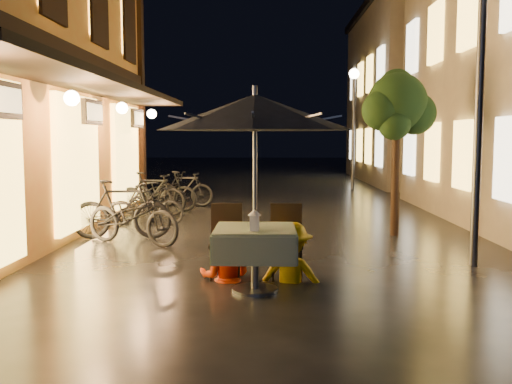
{
  "coord_description": "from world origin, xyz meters",
  "views": [
    {
      "loc": [
        0.01,
        -6.23,
        1.86
      ],
      "look_at": [
        -0.15,
        1.12,
        1.15
      ],
      "focal_mm": 40.0,
      "sensor_mm": 36.0,
      "label": 1
    }
  ],
  "objects_px": {
    "table_lantern": "(254,219)",
    "person_orange": "(225,224)",
    "cafe_table": "(255,243)",
    "person_yellow": "(291,224)",
    "bicycle_0": "(133,216)",
    "patio_umbrella": "(255,112)",
    "streetlamp_near": "(481,62)"
  },
  "relations": [
    {
      "from": "streetlamp_near",
      "to": "patio_umbrella",
      "type": "xyz_separation_m",
      "value": [
        -3.15,
        -1.48,
        -0.77
      ]
    },
    {
      "from": "table_lantern",
      "to": "cafe_table",
      "type": "bearing_deg",
      "value": 90.0
    },
    {
      "from": "patio_umbrella",
      "to": "person_yellow",
      "type": "xyz_separation_m",
      "value": [
        0.46,
        0.54,
        -1.4
      ]
    },
    {
      "from": "streetlamp_near",
      "to": "table_lantern",
      "type": "bearing_deg",
      "value": -151.49
    },
    {
      "from": "table_lantern",
      "to": "person_orange",
      "type": "relative_size",
      "value": 0.17
    },
    {
      "from": "patio_umbrella",
      "to": "person_orange",
      "type": "bearing_deg",
      "value": 123.87
    },
    {
      "from": "streetlamp_near",
      "to": "bicycle_0",
      "type": "height_order",
      "value": "streetlamp_near"
    },
    {
      "from": "cafe_table",
      "to": "patio_umbrella",
      "type": "xyz_separation_m",
      "value": [
        0.0,
        0.0,
        1.56
      ]
    },
    {
      "from": "person_yellow",
      "to": "table_lantern",
      "type": "bearing_deg",
      "value": 68.74
    },
    {
      "from": "table_lantern",
      "to": "person_yellow",
      "type": "distance_m",
      "value": 0.91
    },
    {
      "from": "person_yellow",
      "to": "cafe_table",
      "type": "bearing_deg",
      "value": 59.18
    },
    {
      "from": "person_yellow",
      "to": "bicycle_0",
      "type": "relative_size",
      "value": 0.79
    },
    {
      "from": "person_yellow",
      "to": "bicycle_0",
      "type": "distance_m",
      "value": 3.59
    },
    {
      "from": "person_orange",
      "to": "table_lantern",
      "type": "bearing_deg",
      "value": 120.61
    },
    {
      "from": "person_orange",
      "to": "bicycle_0",
      "type": "distance_m",
      "value": 2.97
    },
    {
      "from": "streetlamp_near",
      "to": "table_lantern",
      "type": "distance_m",
      "value": 4.11
    },
    {
      "from": "bicycle_0",
      "to": "person_orange",
      "type": "bearing_deg",
      "value": -118.52
    },
    {
      "from": "streetlamp_near",
      "to": "table_lantern",
      "type": "height_order",
      "value": "streetlamp_near"
    },
    {
      "from": "table_lantern",
      "to": "person_yellow",
      "type": "xyz_separation_m",
      "value": [
        0.46,
        0.77,
        -0.17
      ]
    },
    {
      "from": "streetlamp_near",
      "to": "cafe_table",
      "type": "bearing_deg",
      "value": -154.81
    },
    {
      "from": "patio_umbrella",
      "to": "bicycle_0",
      "type": "distance_m",
      "value": 4.03
    },
    {
      "from": "streetlamp_near",
      "to": "patio_umbrella",
      "type": "height_order",
      "value": "streetlamp_near"
    },
    {
      "from": "table_lantern",
      "to": "bicycle_0",
      "type": "relative_size",
      "value": 0.13
    },
    {
      "from": "patio_umbrella",
      "to": "person_orange",
      "type": "height_order",
      "value": "patio_umbrella"
    },
    {
      "from": "person_orange",
      "to": "cafe_table",
      "type": "bearing_deg",
      "value": 128.63
    },
    {
      "from": "cafe_table",
      "to": "table_lantern",
      "type": "distance_m",
      "value": 0.4
    },
    {
      "from": "bicycle_0",
      "to": "cafe_table",
      "type": "bearing_deg",
      "value": -119.13
    },
    {
      "from": "streetlamp_near",
      "to": "person_yellow",
      "type": "xyz_separation_m",
      "value": [
        -2.69,
        -0.94,
        -2.17
      ]
    },
    {
      "from": "cafe_table",
      "to": "table_lantern",
      "type": "relative_size",
      "value": 3.96
    },
    {
      "from": "person_yellow",
      "to": "bicycle_0",
      "type": "bearing_deg",
      "value": -33.04
    },
    {
      "from": "person_orange",
      "to": "bicycle_0",
      "type": "bearing_deg",
      "value": -48.25
    },
    {
      "from": "cafe_table",
      "to": "bicycle_0",
      "type": "bearing_deg",
      "value": 126.38
    }
  ]
}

